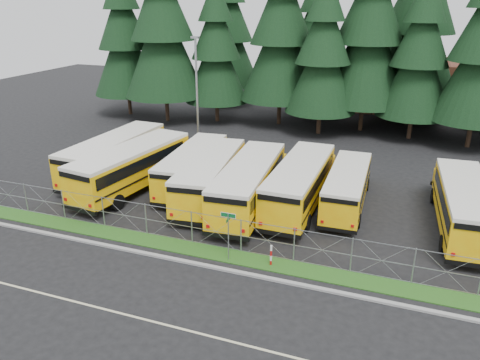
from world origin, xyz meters
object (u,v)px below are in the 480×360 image
Objects in this scene: bus_5 at (301,184)px; street_sign at (228,226)px; bus_east at (462,207)px; light_standard at (197,91)px; striped_bollard at (271,256)px; bus_1 at (136,168)px; bus_6 at (347,188)px; bus_0 at (118,156)px; bus_3 at (212,177)px; bus_4 at (250,185)px; bus_2 at (194,167)px.

street_sign is (-1.97, -8.23, 0.47)m from bus_5.
bus_5 reaches higher than bus_east.
striped_bollard is at bearing -54.49° from light_standard.
bus_6 is at bearing 15.90° from bus_1.
bus_0 is 0.99× the size of bus_1.
bus_3 reaches higher than bus_east.
street_sign is at bearing -119.50° from bus_6.
light_standard reaches higher than striped_bollard.
bus_0 is 1.05× the size of bus_3.
bus_3 is 3.06m from bus_4.
bus_0 is 1.06× the size of bus_east.
bus_1 is 1.07× the size of bus_3.
light_standard is (-8.52, 10.09, 3.91)m from bus_4.
bus_1 reaches higher than bus_4.
bus_2 is at bearing 174.16° from bus_east.
bus_2 is 0.95× the size of bus_east.
bus_5 reaches higher than bus_2.
bus_6 is at bearing 3.13° from bus_0.
bus_3 is 9.71× the size of striped_bollard.
street_sign is 2.34× the size of striped_bollard.
light_standard is at bearing 150.47° from bus_6.
bus_east is at bearing 0.58° from bus_0.
bus_1 is at bearing -92.19° from light_standard.
street_sign is at bearing -173.63° from striped_bollard.
bus_5 is 9.96× the size of striped_bollard.
light_standard is at bearing 95.61° from bus_1.
bus_4 is (5.14, -2.13, 0.15)m from bus_2.
bus_6 is (9.12, 1.73, -0.19)m from bus_3.
bus_2 is 3.91× the size of street_sign.
bus_6 is 7.03m from bus_east.
bus_0 is at bearing 175.17° from bus_east.
bus_6 is (11.24, 0.14, -0.10)m from bus_2.
bus_2 is 9.16× the size of striped_bollard.
bus_east is (18.19, -0.86, 0.07)m from bus_2.
bus_3 is 6.19m from bus_5.
bus_6 is 3.64× the size of street_sign.
bus_1 is at bearing -31.21° from bus_0.
street_sign is at bearing -68.00° from bus_3.
bus_4 is 7.07m from street_sign.
bus_1 is 8.90m from bus_4.
street_sign is at bearing -60.08° from bus_2.
striped_bollard is (-9.58, -7.97, -0.91)m from bus_east.
bus_0 is 1.12× the size of bus_2.
bus_2 is at bearing 134.26° from striped_bollard.
bus_east is at bearing 0.18° from bus_5.
striped_bollard is at bearing -143.37° from bus_east.
bus_5 is at bearing -0.40° from bus_3.
bus_0 is 17.55m from striped_bollard.
light_standard reaches higher than street_sign.
bus_1 reaches higher than bus_5.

